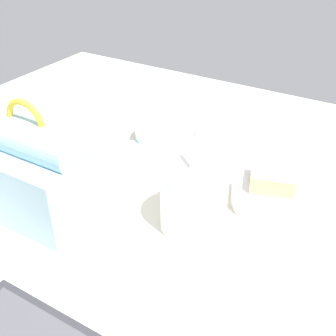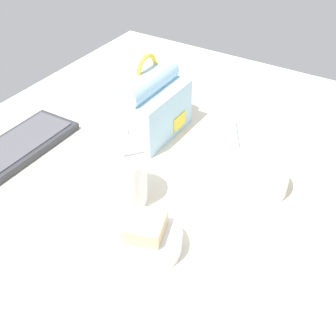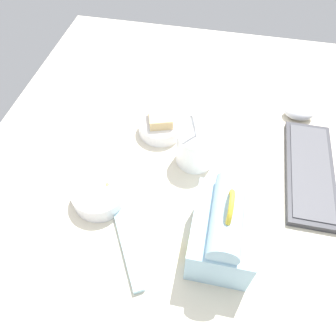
{
  "view_description": "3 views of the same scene",
  "coord_description": "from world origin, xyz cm",
  "views": [
    {
      "loc": [
        -26.99,
        50.85,
        46.45
      ],
      "look_at": [
        4.13,
        -1.34,
        7.0
      ],
      "focal_mm": 45.0,
      "sensor_mm": 36.0,
      "label": 1
    },
    {
      "loc": [
        -59.43,
        -40.49,
        65.04
      ],
      "look_at": [
        4.13,
        -1.34,
        7.0
      ],
      "focal_mm": 50.0,
      "sensor_mm": 36.0,
      "label": 2
    },
    {
      "loc": [
        52.43,
        8.65,
        72.28
      ],
      "look_at": [
        4.13,
        -1.34,
        7.0
      ],
      "focal_mm": 35.0,
      "sensor_mm": 36.0,
      "label": 3
    }
  ],
  "objects": [
    {
      "name": "bento_bowl_sandwich",
      "position": [
        -12.54,
        -6.98,
        4.56
      ],
      "size": [
        12.9,
        12.9,
        6.85
      ],
      "color": "silver",
      "rests_on": "desk_surface"
    },
    {
      "name": "chopstick_case",
      "position": [
        24.65,
        -6.45,
        2.8
      ],
      "size": [
        19.32,
        12.44,
        1.6
      ],
      "color": "#99C6D6",
      "rests_on": "desk_surface"
    },
    {
      "name": "bento_bowl_snacks",
      "position": [
        13.4,
        -16.54,
        4.52
      ],
      "size": [
        13.49,
        13.49,
        5.95
      ],
      "color": "silver",
      "rests_on": "desk_surface"
    },
    {
      "name": "computer_mouse",
      "position": [
        -26.78,
        32.57,
        3.95
      ],
      "size": [
        6.01,
        8.8,
        3.91
      ],
      "color": "silver",
      "rests_on": "desk_surface"
    },
    {
      "name": "lunch_bag",
      "position": [
        19.59,
        13.72,
        9.48
      ],
      "size": [
        18.85,
        13.48,
        20.07
      ],
      "color": "#9EC6DB",
      "rests_on": "desk_surface"
    },
    {
      "name": "desk_surface",
      "position": [
        0.0,
        0.0,
        1.0
      ],
      "size": [
        140.0,
        110.0,
        2.0
      ],
      "color": "beige",
      "rests_on": "ground"
    },
    {
      "name": "keyboard",
      "position": [
        -5.32,
        34.88,
        3.02
      ],
      "size": [
        33.66,
        12.11,
        2.1
      ],
      "color": "#2D2D33",
      "rests_on": "desk_surface"
    },
    {
      "name": "soup_cup",
      "position": [
        -3.96,
        4.51,
        7.4
      ],
      "size": [
        10.31,
        10.31,
        17.28
      ],
      "color": "white",
      "rests_on": "desk_surface"
    }
  ]
}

